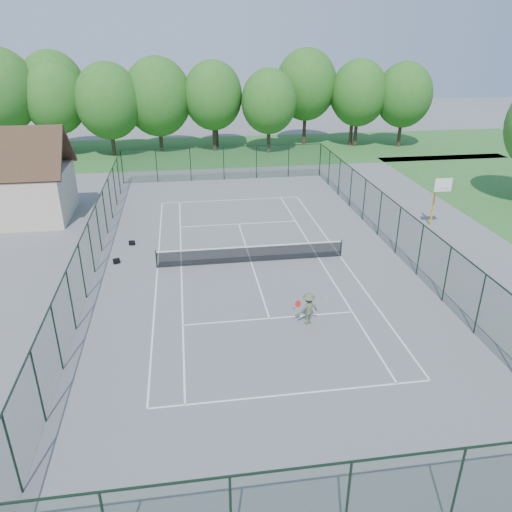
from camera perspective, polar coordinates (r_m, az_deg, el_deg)
The scene contains 11 objects.
ground at distance 29.63m, azimuth -0.57°, elevation -0.70°, with size 140.00×140.00×0.00m, color slate.
grass_far at distance 58.05m, azimuth -4.73°, elevation 11.92°, with size 80.00×16.00×0.01m, color #387932.
court_lines at distance 29.63m, azimuth -0.57°, elevation -0.69°, with size 11.05×23.85×0.01m.
tennis_net at distance 29.39m, azimuth -0.57°, elevation 0.32°, with size 11.08×0.08×1.10m.
fence_enclosure at distance 29.00m, azimuth -0.58°, elevation 2.09°, with size 18.05×36.05×3.02m.
utility_building at distance 39.74m, azimuth -26.55°, elevation 8.13°, with size 8.60×6.27×6.63m.
tree_line_far at distance 57.05m, azimuth -4.95°, elevation 17.79°, with size 39.40×6.40×9.70m.
basketball_goal at distance 36.10m, azimuth 20.18°, elevation 6.85°, with size 1.20×1.43×3.65m.
sports_bag_a at distance 30.53m, azimuth -15.66°, elevation -0.56°, with size 0.37×0.22×0.30m, color black.
sports_bag_b at distance 32.90m, azimuth -14.00°, elevation 1.46°, with size 0.36×0.22×0.28m, color black.
tennis_player at distance 23.41m, azimuth 6.00°, elevation -6.00°, with size 1.88×0.85×1.58m.
Camera 1 is at (-3.63, -26.54, 12.65)m, focal length 35.00 mm.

